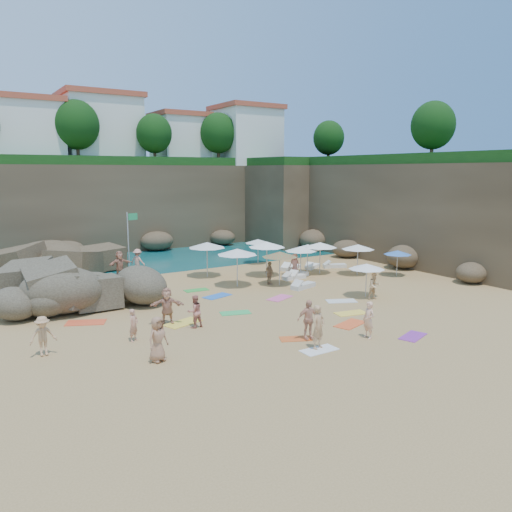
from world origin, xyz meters
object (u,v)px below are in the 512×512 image
person_stand_2 (138,261)px  person_stand_3 (270,273)px  person_stand_4 (295,264)px  person_stand_5 (120,264)px  flag_pole (130,233)px  person_stand_6 (369,320)px  parasol_1 (207,245)px  lounger_0 (298,275)px  parasol_0 (258,241)px  person_stand_0 (134,325)px  person_stand_1 (195,311)px  parasol_2 (301,249)px  rock_outcrop (70,308)px

person_stand_2 → person_stand_3: bearing=-179.7°
person_stand_4 → person_stand_5: 12.51m
flag_pole → person_stand_6: size_ratio=2.63×
flag_pole → parasol_1: bearing=-53.6°
lounger_0 → parasol_0: bearing=64.2°
person_stand_0 → person_stand_1: 3.15m
flag_pole → parasol_0: (9.67, -2.82, -1.00)m
flag_pole → person_stand_6: (3.97, -21.03, -1.99)m
parasol_2 → person_stand_1: 13.57m
parasol_2 → person_stand_4: bearing=112.5°
person_stand_1 → parasol_1: bearing=-125.0°
person_stand_0 → person_stand_3: bearing=-7.9°
person_stand_1 → person_stand_6: (5.96, -5.60, 0.04)m
lounger_0 → person_stand_5: person_stand_5 is taller
person_stand_6 → parasol_2: bearing=156.9°
parasol_0 → person_stand_0: 19.68m
person_stand_0 → parasol_1: bearing=13.6°
parasol_1 → person_stand_3: bearing=-62.2°
parasol_0 → person_stand_6: 19.11m
flag_pole → person_stand_0: 16.69m
parasol_0 → person_stand_4: bearing=-92.2°
parasol_0 → person_stand_4: size_ratio=1.35×
lounger_0 → person_stand_0: (-14.25, -6.79, 0.58)m
rock_outcrop → person_stand_5: size_ratio=4.11×
flag_pole → person_stand_5: flag_pole is taller
flag_pole → person_stand_2: size_ratio=2.47×
person_stand_2 → person_stand_4: bearing=-161.7°
lounger_0 → person_stand_1: 12.88m
rock_outcrop → person_stand_1: size_ratio=4.85×
parasol_2 → lounger_0: bearing=-142.9°
parasol_1 → person_stand_1: parasol_1 is taller
person_stand_2 → flag_pole: bearing=-31.8°
person_stand_0 → person_stand_2: bearing=34.2°
person_stand_3 → person_stand_0: bearing=117.8°
person_stand_2 → person_stand_5: size_ratio=0.95×
rock_outcrop → parasol_2: bearing=0.3°
parasol_0 → person_stand_0: bearing=-138.9°
person_stand_0 → person_stand_2: (5.21, 14.46, 0.17)m
parasol_2 → person_stand_1: parasol_2 is taller
lounger_0 → person_stand_3: size_ratio=1.26×
person_stand_0 → person_stand_1: (3.13, 0.32, 0.07)m
parasol_2 → person_stand_1: size_ratio=1.41×
lounger_0 → person_stand_4: size_ratio=1.24×
person_stand_5 → person_stand_6: size_ratio=1.13×
person_stand_5 → person_stand_1: bearing=-104.1°
parasol_0 → lounger_0: size_ratio=1.09×
parasol_0 → parasol_2: bearing=-90.2°
rock_outcrop → person_stand_3: size_ratio=5.06×
rock_outcrop → parasol_0: size_ratio=3.69×
rock_outcrop → parasol_1: (10.19, 3.44, 2.28)m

